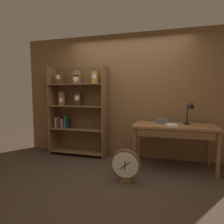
{
  "coord_description": "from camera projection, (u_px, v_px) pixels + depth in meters",
  "views": [
    {
      "loc": [
        0.74,
        -2.62,
        1.34
      ],
      "look_at": [
        -0.22,
        0.82,
        1.0
      ],
      "focal_mm": 30.16,
      "sensor_mm": 36.0,
      "label": 1
    }
  ],
  "objects": [
    {
      "name": "ground_plane",
      "position": [
        111.0,
        183.0,
        2.84
      ],
      "size": [
        10.0,
        10.0,
        0.0
      ],
      "primitive_type": "plane",
      "color": "#3D2D21"
    },
    {
      "name": "back_wood_panel",
      "position": [
        128.0,
        96.0,
        4.01
      ],
      "size": [
        4.8,
        0.05,
        2.6
      ],
      "primitive_type": "cube",
      "color": "brown",
      "rests_on": "ground"
    },
    {
      "name": "bookshelf",
      "position": [
        77.0,
        110.0,
        4.14
      ],
      "size": [
        1.26,
        0.37,
        1.93
      ],
      "color": "brown",
      "rests_on": "ground"
    },
    {
      "name": "workbench",
      "position": [
        174.0,
        130.0,
        3.36
      ],
      "size": [
        1.42,
        0.71,
        0.79
      ],
      "color": "brown",
      "rests_on": "ground"
    },
    {
      "name": "desk_lamp",
      "position": [
        190.0,
        108.0,
        3.36
      ],
      "size": [
        0.21,
        0.21,
        0.43
      ],
      "color": "black",
      "rests_on": "workbench"
    },
    {
      "name": "toolbox_small",
      "position": [
        162.0,
        121.0,
        3.5
      ],
      "size": [
        0.21,
        0.11,
        0.09
      ],
      "primitive_type": "cube",
      "color": "#595960",
      "rests_on": "workbench"
    },
    {
      "name": "open_repair_manual",
      "position": [
        172.0,
        125.0,
        3.27
      ],
      "size": [
        0.21,
        0.25,
        0.02
      ],
      "primitive_type": "cube",
      "rotation": [
        0.0,
        0.0,
        0.26
      ],
      "color": "silver",
      "rests_on": "workbench"
    },
    {
      "name": "round_clock_large",
      "position": [
        125.0,
        165.0,
        2.86
      ],
      "size": [
        0.47,
        0.11,
        0.51
      ],
      "color": "brown",
      "rests_on": "ground"
    }
  ]
}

